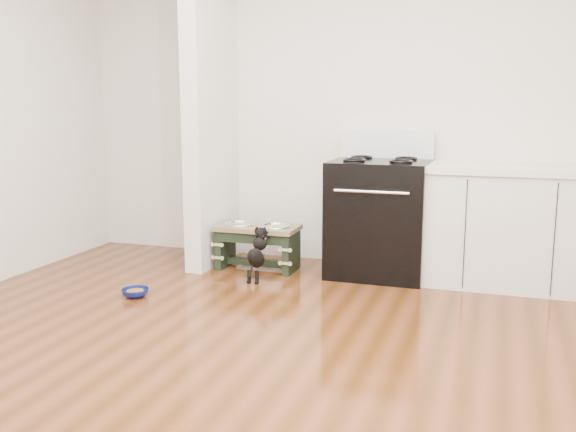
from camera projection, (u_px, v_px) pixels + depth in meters
The scene contains 8 objects.
ground at pixel (249, 377), 3.26m from camera, with size 5.00×5.00×0.00m, color #46240C.
room_shell at pixel (246, 49), 2.97m from camera, with size 5.00×5.00×5.00m.
partition_wall at pixel (211, 105), 5.34m from camera, with size 0.15×0.80×2.70m, color silver.
oven_range at pixel (379, 216), 5.11m from camera, with size 0.76×0.69×1.14m.
cabinet_run at pixel (509, 226), 4.82m from camera, with size 1.24×0.64×0.91m.
dog_feeder at pixel (258, 238), 5.30m from camera, with size 0.67×0.36×0.38m.
puppy at pixel (257, 252), 4.98m from camera, with size 0.12×0.35×0.41m.
floor_bowl at pixel (135, 293), 4.58m from camera, with size 0.25×0.25×0.06m.
Camera 1 is at (1.16, -2.84, 1.38)m, focal length 40.00 mm.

